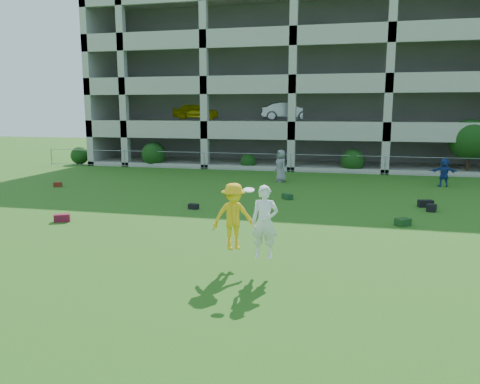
% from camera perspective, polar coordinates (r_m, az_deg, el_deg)
% --- Properties ---
extents(ground, '(100.00, 100.00, 0.00)m').
position_cam_1_polar(ground, '(13.03, -4.51, -8.27)').
color(ground, '#235114').
rests_on(ground, ground).
extents(bystander_c, '(1.00, 1.07, 1.84)m').
position_cam_1_polar(bystander_c, '(26.71, 5.01, 3.19)').
color(bystander_c, slate).
rests_on(bystander_c, ground).
extents(bystander_d, '(1.46, 0.58, 1.53)m').
position_cam_1_polar(bystander_d, '(27.28, 23.62, 2.21)').
color(bystander_d, navy).
rests_on(bystander_d, ground).
extents(bag_red_a, '(0.63, 0.52, 0.28)m').
position_cam_1_polar(bag_red_a, '(18.46, -20.87, -2.97)').
color(bag_red_a, maroon).
rests_on(bag_red_a, ground).
extents(bag_black_b, '(0.44, 0.32, 0.22)m').
position_cam_1_polar(bag_black_b, '(19.51, -5.69, -1.77)').
color(bag_black_b, black).
rests_on(bag_black_b, ground).
extents(bag_green_c, '(0.61, 0.58, 0.26)m').
position_cam_1_polar(bag_green_c, '(17.65, 19.23, -3.48)').
color(bag_green_c, '#133513').
rests_on(bag_green_c, ground).
extents(crate_d, '(0.44, 0.44, 0.30)m').
position_cam_1_polar(crate_d, '(20.48, 22.31, -1.80)').
color(crate_d, black).
rests_on(crate_d, ground).
extents(bag_black_e, '(0.66, 0.45, 0.30)m').
position_cam_1_polar(bag_black_e, '(21.32, 21.68, -1.32)').
color(bag_black_e, black).
rests_on(bag_black_e, ground).
extents(bag_red_f, '(0.53, 0.48, 0.24)m').
position_cam_1_polar(bag_red_f, '(26.85, -21.33, 0.85)').
color(bag_red_f, '#5A100F').
rests_on(bag_red_f, ground).
extents(bag_green_g, '(0.56, 0.57, 0.25)m').
position_cam_1_polar(bag_green_g, '(21.64, 5.79, -0.56)').
color(bag_green_g, '#13361F').
rests_on(bag_green_g, ground).
extents(frisbee_contest, '(1.88, 1.18, 1.83)m').
position_cam_1_polar(frisbee_contest, '(11.95, 0.30, -3.19)').
color(frisbee_contest, yellow).
rests_on(frisbee_contest, ground).
extents(parking_garage, '(30.00, 14.00, 12.00)m').
position_cam_1_polar(parking_garage, '(39.70, 7.93, 12.73)').
color(parking_garage, '#9E998C').
rests_on(parking_garage, ground).
extents(fence, '(36.06, 0.06, 1.20)m').
position_cam_1_polar(fence, '(31.20, 6.19, 3.59)').
color(fence, gray).
rests_on(fence, ground).
extents(shrub_row, '(34.38, 2.52, 3.50)m').
position_cam_1_polar(shrub_row, '(31.58, 14.71, 5.03)').
color(shrub_row, '#163D11').
rests_on(shrub_row, ground).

